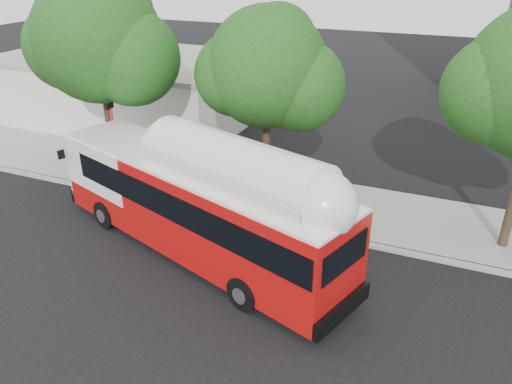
% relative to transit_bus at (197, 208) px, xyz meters
% --- Properties ---
extents(ground, '(120.00, 120.00, 0.00)m').
position_rel_transit_bus_xyz_m(ground, '(1.75, -0.98, -1.92)').
color(ground, black).
rests_on(ground, ground).
extents(sidewalk, '(60.00, 5.00, 0.15)m').
position_rel_transit_bus_xyz_m(sidewalk, '(1.75, 5.52, -1.85)').
color(sidewalk, gray).
rests_on(sidewalk, ground).
extents(curb_strip, '(60.00, 0.30, 0.15)m').
position_rel_transit_bus_xyz_m(curb_strip, '(1.75, 2.92, -1.85)').
color(curb_strip, gray).
rests_on(curb_strip, ground).
extents(red_curb_segment, '(10.00, 0.32, 0.16)m').
position_rel_transit_bus_xyz_m(red_curb_segment, '(-1.25, 2.92, -1.84)').
color(red_curb_segment, maroon).
rests_on(red_curb_segment, ground).
extents(street_tree_left, '(6.67, 5.80, 9.74)m').
position_rel_transit_bus_xyz_m(street_tree_left, '(-6.78, 4.58, 4.68)').
color(street_tree_left, '#2D2116').
rests_on(street_tree_left, ground).
extents(street_tree_mid, '(5.75, 5.00, 8.62)m').
position_rel_transit_bus_xyz_m(street_tree_mid, '(1.16, 5.08, 3.98)').
color(street_tree_mid, '#2D2116').
rests_on(street_tree_mid, ground).
extents(low_commercial_bldg, '(16.20, 10.20, 4.25)m').
position_rel_transit_bus_xyz_m(low_commercial_bldg, '(-12.25, 13.02, 0.23)').
color(low_commercial_bldg, silver).
rests_on(low_commercial_bldg, ground).
extents(transit_bus, '(13.95, 6.88, 4.12)m').
position_rel_transit_bus_xyz_m(transit_bus, '(0.00, 0.00, 0.00)').
color(transit_bus, '#AF0D0C').
rests_on(transit_bus, ground).
extents(signal_pole, '(0.12, 0.41, 4.37)m').
position_rel_transit_bus_xyz_m(signal_pole, '(-5.96, 3.18, 0.32)').
color(signal_pole, red).
rests_on(signal_pole, ground).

